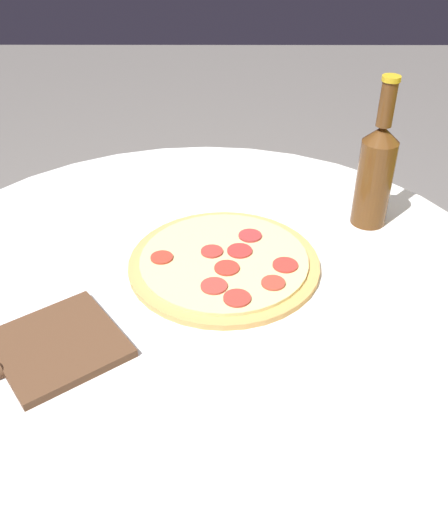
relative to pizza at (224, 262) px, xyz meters
The scene contains 4 objects.
table 0.20m from the pizza, 38.88° to the right, with size 1.03×1.03×0.70m.
pizza is the anchor object (origin of this frame).
beer_bottle 0.31m from the pizza, 117.97° to the left, with size 0.06×0.06×0.27m.
pizza_paddle 0.32m from the pizza, 50.29° to the right, with size 0.25×0.30×0.02m.
Camera 1 is at (0.69, 0.04, 1.25)m, focal length 40.00 mm.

